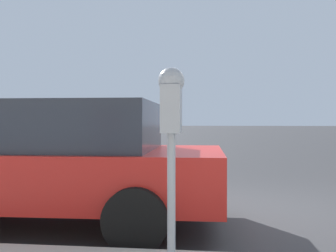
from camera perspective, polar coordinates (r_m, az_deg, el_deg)
ground_plane at (r=5.71m, az=12.92°, el=-12.14°), size 220.00×220.00×0.00m
parking_meter at (r=2.81m, az=0.49°, el=1.36°), size 0.21×0.19×1.49m
car_red at (r=5.11m, az=-18.02°, el=-4.71°), size 2.26×4.61×1.50m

